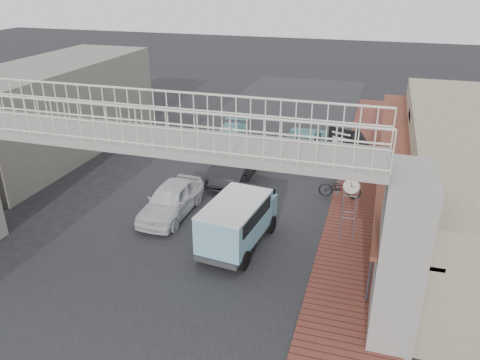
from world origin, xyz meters
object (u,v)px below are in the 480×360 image
Objects in this scene: angkot_van at (237,218)px; street_clock at (351,188)px; angkot_curb at (305,141)px; motorcycle_far at (348,158)px; arrow_sign at (360,144)px; white_hatchback at (171,200)px; dark_sedan at (236,163)px; motorcycle_near at (340,188)px; angkot_far at (229,137)px.

angkot_van is 4.32m from street_clock.
angkot_curb is at bearing 107.26° from street_clock.
angkot_curb is 2.62× the size of motorcycle_far.
angkot_curb is 6.96m from arrow_sign.
dark_sedan is at bearing 73.42° from white_hatchback.
angkot_van is 6.62m from arrow_sign.
motorcycle_near is at bearing 28.67° from white_hatchback.
white_hatchback reaches higher than motorcycle_far.
motorcycle_far is at bearing 25.24° from dark_sedan.
arrow_sign is at bearing 119.14° from angkot_curb.
angkot_van is 1.56× the size of street_clock.
arrow_sign reaches higher than motorcycle_near.
arrow_sign is (0.66, -0.07, 2.19)m from motorcycle_near.
dark_sedan is 4.63m from angkot_far.
dark_sedan is 6.38m from arrow_sign.
street_clock reaches higher than white_hatchback.
dark_sedan is 5.96m from motorcycle_far.
dark_sedan reaches higher than white_hatchback.
angkot_curb reaches higher than motorcycle_near.
angkot_far is 1.58× the size of street_clock.
white_hatchback is 1.00× the size of angkot_van.
arrow_sign is at bearing -12.45° from dark_sedan.
motorcycle_far is at bearing -4.90° from motorcycle_near.
arrow_sign is at bearing 26.06° from white_hatchback.
angkot_far is 11.97m from street_clock.
motorcycle_near is at bearing -166.54° from arrow_sign.
motorcycle_near is 0.72× the size of street_clock.
arrow_sign reaches higher than angkot_van.
angkot_van is (2.02, -6.19, 0.44)m from dark_sedan.
motorcycle_far is at bearing -17.28° from angkot_far.
angkot_van reaches higher than motorcycle_far.
white_hatchback is 0.83× the size of angkot_curb.
angkot_curb is 1.18× the size of angkot_far.
angkot_curb is at bearing 0.37° from angkot_far.
arrow_sign is (3.23, -5.79, 2.10)m from angkot_curb.
street_clock is 3.66m from arrow_sign.
street_clock is (3.92, 1.47, 1.07)m from angkot_van.
angkot_far is 2.19× the size of motorcycle_near.
dark_sedan reaches higher than angkot_curb.
angkot_curb is at bearing 71.83° from motorcycle_far.
dark_sedan reaches higher than motorcycle_far.
angkot_far is 8.82m from motorcycle_near.
motorcycle_far is (6.74, 7.30, -0.04)m from white_hatchback.
angkot_van is 6.15m from motorcycle_near.
street_clock reaches higher than motorcycle_far.
street_clock is 0.80× the size of arrow_sign.
angkot_curb is 6.27m from motorcycle_near.
motorcycle_near is at bearing -160.81° from motorcycle_far.
street_clock is (0.64, -7.45, 1.64)m from motorcycle_far.
angkot_van is at bearing -161.09° from street_clock.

